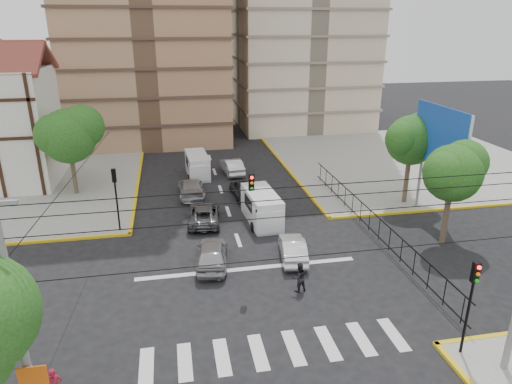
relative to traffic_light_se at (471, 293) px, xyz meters
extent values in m
plane|color=black|center=(-7.80, 7.80, -3.11)|extent=(160.00, 160.00, 0.00)
cube|color=gray|center=(12.20, 27.80, -3.04)|extent=(26.00, 26.00, 0.15)
cube|color=silver|center=(-7.80, 1.80, -3.11)|extent=(12.00, 2.40, 0.01)
cube|color=silver|center=(-7.80, 9.00, -3.11)|extent=(13.00, 0.40, 0.01)
cylinder|color=slate|center=(6.70, 11.80, -0.96)|extent=(0.20, 0.20, 4.00)
cylinder|color=slate|center=(6.70, 15.80, -0.96)|extent=(0.20, 0.20, 4.00)
cube|color=silver|center=(6.70, 13.80, 3.04)|extent=(0.25, 6.00, 4.00)
cube|color=blue|center=(6.50, 13.80, 3.04)|extent=(0.08, 6.20, 4.20)
cylinder|color=#473828|center=(5.20, 9.80, -1.01)|extent=(0.36, 0.36, 4.20)
sphere|color=#1E4B15|center=(5.20, 9.80, 1.73)|extent=(3.60, 3.60, 3.60)
sphere|color=#1E4B15|center=(6.10, 10.10, 2.27)|extent=(2.88, 2.88, 2.88)
sphere|color=#1E4B15|center=(4.48, 9.50, 1.91)|extent=(2.70, 2.70, 2.70)
cylinder|color=#473828|center=(6.20, 16.80, -0.87)|extent=(0.36, 0.36, 4.48)
sphere|color=#1E4B15|center=(6.20, 16.80, 2.05)|extent=(3.80, 3.80, 3.80)
sphere|color=#1E4B15|center=(7.15, 17.10, 2.62)|extent=(3.04, 3.04, 3.04)
sphere|color=#1E4B15|center=(5.44, 16.50, 2.24)|extent=(2.85, 2.85, 2.85)
cylinder|color=#473828|center=(-19.80, 23.80, -1.01)|extent=(0.36, 0.36, 4.20)
sphere|color=#1E4B15|center=(-19.80, 23.80, 1.89)|extent=(4.40, 4.40, 4.40)
sphere|color=#1E4B15|center=(-18.70, 24.10, 2.55)|extent=(3.52, 3.52, 3.52)
sphere|color=#1E4B15|center=(-20.68, 23.50, 2.11)|extent=(3.30, 3.30, 3.30)
cylinder|color=black|center=(0.00, 0.00, -1.21)|extent=(0.12, 0.12, 3.50)
cube|color=black|center=(0.00, 0.00, 0.99)|extent=(0.28, 0.22, 0.90)
sphere|color=#FF0C0C|center=(0.00, 0.00, 1.29)|extent=(0.17, 0.17, 0.17)
cylinder|color=black|center=(-15.60, 15.60, -1.21)|extent=(0.12, 0.12, 3.50)
cube|color=black|center=(-15.60, 15.60, 0.99)|extent=(0.28, 0.22, 0.90)
sphere|color=#FF0C0C|center=(-15.60, 15.60, 1.29)|extent=(0.17, 0.17, 0.17)
cube|color=black|center=(-7.80, 7.80, 2.69)|extent=(0.28, 0.22, 0.90)
cylinder|color=black|center=(-7.80, -1.20, 3.14)|extent=(18.00, 0.03, 0.03)
cylinder|color=slate|center=(-16.80, -1.20, 1.54)|extent=(0.28, 0.28, 9.00)
cube|color=#E5590C|center=(-16.60, -1.45, -0.36)|extent=(0.90, 0.06, 1.20)
cube|color=silver|center=(-5.66, 15.51, -2.00)|extent=(2.27, 4.95, 2.22)
cube|color=silver|center=(-5.66, 13.57, -2.15)|extent=(1.91, 1.29, 1.55)
cube|color=black|center=(-5.66, 13.23, -1.61)|extent=(1.79, 0.23, 0.87)
cylinder|color=black|center=(-6.58, 13.96, -2.77)|extent=(0.25, 0.68, 0.68)
cylinder|color=black|center=(-4.75, 13.96, -2.77)|extent=(0.25, 0.68, 0.68)
cylinder|color=black|center=(-6.58, 17.05, -2.77)|extent=(0.25, 0.68, 0.68)
cylinder|color=black|center=(-4.75, 17.05, -2.77)|extent=(0.25, 0.68, 0.68)
cube|color=silver|center=(-9.47, 26.91, -2.06)|extent=(2.09, 4.66, 2.10)
cube|color=silver|center=(-9.47, 25.09, -2.20)|extent=(1.80, 1.20, 1.46)
cube|color=black|center=(-9.47, 24.77, -1.70)|extent=(1.69, 0.20, 0.82)
cylinder|color=black|center=(-10.34, 25.45, -2.79)|extent=(0.25, 0.64, 0.64)
cylinder|color=black|center=(-8.60, 25.45, -2.79)|extent=(0.25, 0.64, 0.64)
cylinder|color=black|center=(-10.34, 28.37, -2.79)|extent=(0.25, 0.64, 0.64)
cylinder|color=black|center=(-8.60, 28.37, -2.79)|extent=(0.25, 0.64, 0.64)
imported|color=#A3A3A7|center=(-9.81, 9.88, -2.35)|extent=(2.35, 4.65, 1.52)
imported|color=white|center=(-4.90, 9.72, -2.44)|extent=(1.98, 4.22, 1.34)
imported|color=#515358|center=(-9.76, 16.13, -2.45)|extent=(2.68, 4.95, 1.32)
imported|color=#A2A1A6|center=(-10.35, 21.63, -2.39)|extent=(2.04, 5.01, 1.45)
imported|color=#242427|center=(-6.16, 20.58, -2.38)|extent=(2.02, 4.43, 1.47)
imported|color=silver|center=(-6.20, 26.97, -2.38)|extent=(1.97, 4.54, 1.45)
imported|color=black|center=(-5.53, 6.17, -2.28)|extent=(0.94, 0.80, 1.67)
camera|label=1|loc=(-11.77, -14.15, 10.48)|focal=32.00mm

